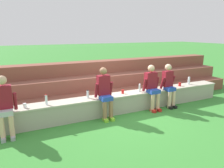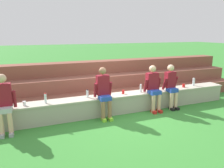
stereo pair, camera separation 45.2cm
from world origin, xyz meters
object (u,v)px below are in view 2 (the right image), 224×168
at_px(water_bottle_center_gap, 194,82).
at_px(water_bottle_mid_left, 141,88).
at_px(person_left_of_center, 104,91).
at_px(person_right_of_center, 171,85).
at_px(person_far_left, 4,102).
at_px(plastic_cup_right_end, 184,86).
at_px(plastic_cup_middle, 123,92).
at_px(plastic_cup_left_end, 24,103).
at_px(water_bottle_near_left, 45,98).
at_px(person_center, 153,86).
at_px(water_bottle_mid_right, 87,94).

distance_m(water_bottle_center_gap, water_bottle_mid_left, 2.15).
relative_size(person_left_of_center, water_bottle_center_gap, 5.23).
bearing_deg(person_right_of_center, person_far_left, -179.69).
height_order(water_bottle_center_gap, plastic_cup_right_end, water_bottle_center_gap).
height_order(person_right_of_center, plastic_cup_middle, person_right_of_center).
relative_size(plastic_cup_right_end, plastic_cup_left_end, 1.01).
xyz_separation_m(water_bottle_near_left, plastic_cup_right_end, (4.55, 0.04, -0.07)).
height_order(person_center, water_bottle_mid_left, person_center).
bearing_deg(plastic_cup_right_end, water_bottle_mid_left, -179.60).
relative_size(person_center, water_bottle_center_gap, 5.11).
distance_m(water_bottle_mid_right, plastic_cup_middle, 1.12).
xyz_separation_m(person_left_of_center, plastic_cup_middle, (0.72, 0.26, -0.16)).
relative_size(water_bottle_mid_right, water_bottle_mid_left, 0.89).
relative_size(person_far_left, plastic_cup_right_end, 12.28).
height_order(person_left_of_center, plastic_cup_left_end, person_left_of_center).
relative_size(water_bottle_center_gap, water_bottle_mid_right, 1.18).
bearing_deg(water_bottle_near_left, plastic_cup_right_end, 0.54).
height_order(water_bottle_center_gap, water_bottle_mid_right, water_bottle_center_gap).
distance_m(water_bottle_near_left, water_bottle_mid_left, 2.88).
bearing_deg(water_bottle_center_gap, person_right_of_center, -165.59).
bearing_deg(plastic_cup_left_end, plastic_cup_middle, 1.27).
xyz_separation_m(person_far_left, person_left_of_center, (2.52, 0.03, -0.00)).
height_order(person_right_of_center, water_bottle_mid_left, person_right_of_center).
relative_size(person_right_of_center, water_bottle_near_left, 5.02).
height_order(water_bottle_center_gap, water_bottle_mid_left, water_bottle_center_gap).
height_order(plastic_cup_left_end, plastic_cup_middle, plastic_cup_middle).
relative_size(person_left_of_center, water_bottle_mid_left, 5.51).
relative_size(person_center, plastic_cup_middle, 11.93).
height_order(water_bottle_mid_left, plastic_cup_right_end, water_bottle_mid_left).
height_order(water_bottle_near_left, plastic_cup_left_end, water_bottle_near_left).
height_order(person_center, person_right_of_center, person_center).
xyz_separation_m(water_bottle_mid_right, plastic_cup_middle, (1.11, -0.04, -0.05)).
bearing_deg(water_bottle_center_gap, plastic_cup_left_end, -178.98).
height_order(person_left_of_center, plastic_cup_middle, person_left_of_center).
relative_size(water_bottle_near_left, water_bottle_mid_left, 1.06).
bearing_deg(plastic_cup_right_end, plastic_cup_middle, 179.47).
xyz_separation_m(person_center, plastic_cup_left_end, (-3.71, 0.19, -0.15)).
height_order(water_bottle_mid_right, plastic_cup_left_end, water_bottle_mid_right).
relative_size(person_left_of_center, plastic_cup_right_end, 12.31).
distance_m(person_far_left, person_center, 4.15).
relative_size(water_bottle_near_left, water_bottle_center_gap, 1.01).
bearing_deg(person_far_left, person_center, 0.54).
bearing_deg(plastic_cup_right_end, plastic_cup_left_end, -179.53).
relative_size(person_far_left, plastic_cup_middle, 12.19).
distance_m(person_far_left, plastic_cup_left_end, 0.52).
height_order(person_right_of_center, plastic_cup_left_end, person_right_of_center).
bearing_deg(person_left_of_center, water_bottle_mid_left, 9.82).
distance_m(person_center, water_bottle_mid_right, 2.05).
distance_m(water_bottle_mid_right, plastic_cup_left_end, 1.70).
bearing_deg(water_bottle_mid_left, person_right_of_center, -13.57).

